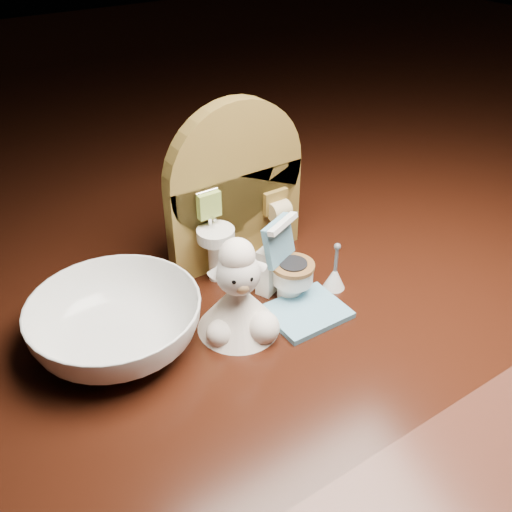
% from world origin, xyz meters
% --- Properties ---
extents(backdrop_panel, '(0.13, 0.05, 0.15)m').
position_xyz_m(backdrop_panel, '(-0.00, 0.06, 0.07)').
color(backdrop_panel, brown).
rests_on(backdrop_panel, ground).
extents(toy_toilet, '(0.04, 0.05, 0.07)m').
position_xyz_m(toy_toilet, '(0.00, -0.00, 0.03)').
color(toy_toilet, white).
rests_on(toy_toilet, ground).
extents(bath_mat, '(0.06, 0.05, 0.00)m').
position_xyz_m(bath_mat, '(0.00, -0.04, 0.00)').
color(bath_mat, '#619BB8').
rests_on(bath_mat, ground).
extents(toilet_brush, '(0.02, 0.02, 0.04)m').
position_xyz_m(toilet_brush, '(0.04, -0.02, 0.01)').
color(toilet_brush, white).
rests_on(toilet_brush, ground).
extents(plush_lamb, '(0.06, 0.07, 0.08)m').
position_xyz_m(plush_lamb, '(-0.05, -0.02, 0.03)').
color(plush_lamb, '#F1E2D1').
rests_on(plush_lamb, ground).
extents(ceramic_bowl, '(0.14, 0.14, 0.04)m').
position_xyz_m(ceramic_bowl, '(-0.14, 0.01, 0.02)').
color(ceramic_bowl, white).
rests_on(ceramic_bowl, ground).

